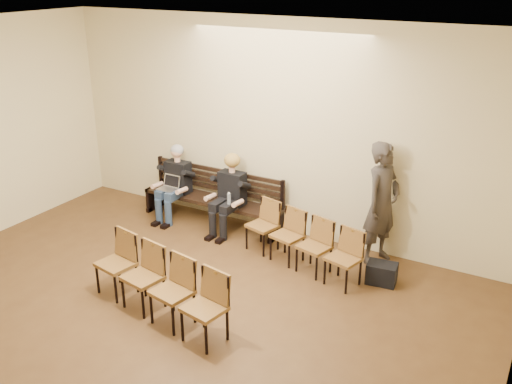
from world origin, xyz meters
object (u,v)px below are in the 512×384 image
passerby (383,195)px  chair_row_front (300,241)px  seated_woman (229,196)px  seated_man (175,183)px  laptop (167,190)px  water_bottle (229,206)px  bag (382,273)px  bench (212,210)px  chair_row_back (157,285)px

passerby → chair_row_front: size_ratio=1.09×
seated_woman → chair_row_front: bearing=-18.7°
seated_man → chair_row_front: seated_man is taller
laptop → chair_row_front: (2.71, -0.34, -0.16)m
passerby → laptop: bearing=113.3°
seated_man → passerby: bearing=3.5°
water_bottle → passerby: passerby is taller
seated_woman → passerby: bearing=5.0°
seated_woman → water_bottle: (0.12, -0.21, -0.07)m
laptop → bag: bearing=-15.9°
bench → bag: bench is taller
laptop → chair_row_front: size_ratio=0.17×
passerby → chair_row_back: bearing=161.8°
seated_woman → passerby: passerby is taller
chair_row_front → chair_row_back: bearing=-102.2°
water_bottle → bag: 2.70m
seated_woman → bag: (2.79, -0.41, -0.47)m
water_bottle → seated_woman: bearing=121.1°
bench → chair_row_front: size_ratio=1.32×
passerby → chair_row_front: 1.39m
bench → seated_woman: bearing=-15.5°
chair_row_front → bench: bearing=176.3°
bench → passerby: passerby is taller
seated_man → bag: size_ratio=3.11×
bag → passerby: (-0.27, 0.63, 0.93)m
chair_row_back → bench: bearing=120.1°
seated_woman → laptop: bearing=-170.5°
bench → passerby: 3.07m
seated_woman → chair_row_back: (0.54, -2.59, -0.19)m
bench → bag: 3.26m
chair_row_back → seated_woman: bearing=112.1°
seated_woman → chair_row_front: (1.57, -0.53, -0.22)m
seated_man → chair_row_back: seated_man is taller
laptop → chair_row_back: bearing=-67.7°
laptop → bag: laptop is taller
bag → bench: bearing=170.7°
seated_woman → water_bottle: bearing=-58.9°
bench → laptop: (-0.71, -0.31, 0.34)m
seated_woman → laptop: size_ratio=3.84×
bag → chair_row_back: 3.15m
laptop → water_bottle: bearing=-13.4°
chair_row_front → bag: bearing=20.0°
water_bottle → passerby: (2.39, 0.43, 0.53)m
seated_man → passerby: passerby is taller
seated_man → passerby: size_ratio=0.60×
chair_row_back → passerby: bearing=65.2°
water_bottle → chair_row_front: 1.49m
laptop → passerby: (3.67, 0.41, 0.51)m
seated_man → seated_woman: 1.12m
laptop → bag: size_ratio=0.79×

